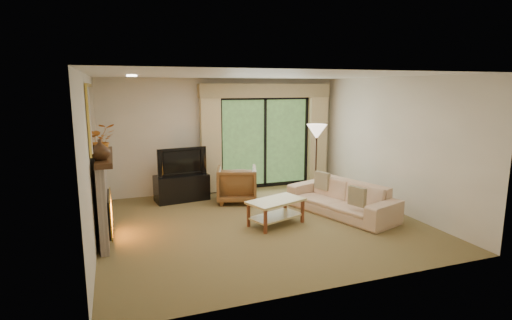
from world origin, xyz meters
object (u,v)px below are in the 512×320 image
object	(u,v)px
sofa	(341,198)
coffee_table	(276,212)
armchair	(237,184)
media_console	(182,188)

from	to	relation	value
sofa	coffee_table	world-z (taller)	sofa
armchair	coffee_table	world-z (taller)	armchair
armchair	sofa	size ratio (longest dim) A/B	0.39
media_console	coffee_table	distance (m)	2.48
armchair	sofa	world-z (taller)	armchair
sofa	coffee_table	distance (m)	1.40
media_console	sofa	bearing A→B (deg)	-43.99
armchair	coffee_table	bearing A→B (deg)	115.62
armchair	media_console	bearing A→B (deg)	-6.43
coffee_table	armchair	bearing A→B (deg)	78.19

